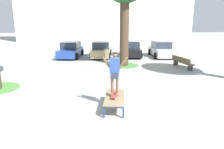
% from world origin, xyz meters
% --- Properties ---
extents(ground_plane, '(120.00, 120.00, 0.00)m').
position_xyz_m(ground_plane, '(0.00, 0.00, 0.00)').
color(ground_plane, '#A8A8A3').
extents(skate_box, '(0.99, 1.98, 0.46)m').
position_xyz_m(skate_box, '(-0.77, 0.63, 0.41)').
color(skate_box, navy).
rests_on(skate_box, ground).
extents(skateboard, '(0.39, 0.82, 0.09)m').
position_xyz_m(skateboard, '(-0.76, 0.66, 0.54)').
color(skateboard, '#B23333').
rests_on(skateboard, skate_box).
extents(skater, '(0.99, 0.36, 1.69)m').
position_xyz_m(skater, '(-0.76, 0.66, 1.53)').
color(skater, brown).
rests_on(skater, skateboard).
extents(grass_patch_mid_back, '(2.39, 2.39, 0.01)m').
position_xyz_m(grass_patch_mid_back, '(0.64, 8.95, 0.00)').
color(grass_patch_mid_back, '#47893D').
rests_on(grass_patch_mid_back, ground).
extents(car_blue, '(2.30, 4.38, 1.50)m').
position_xyz_m(car_blue, '(-4.02, 13.26, 0.69)').
color(car_blue, '#28479E').
rests_on(car_blue, ground).
extents(car_tan, '(2.22, 4.35, 1.50)m').
position_xyz_m(car_tan, '(-1.07, 13.18, 0.69)').
color(car_tan, tan).
rests_on(car_tan, ground).
extents(car_black, '(2.15, 4.31, 1.50)m').
position_xyz_m(car_black, '(1.89, 13.45, 0.69)').
color(car_black, black).
rests_on(car_black, ground).
extents(car_white, '(2.02, 4.25, 1.50)m').
position_xyz_m(car_white, '(4.84, 12.97, 0.69)').
color(car_white, silver).
rests_on(car_white, ground).
extents(park_bench, '(0.85, 2.44, 0.83)m').
position_xyz_m(park_bench, '(4.85, 7.71, 0.45)').
color(park_bench, brown).
rests_on(park_bench, ground).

